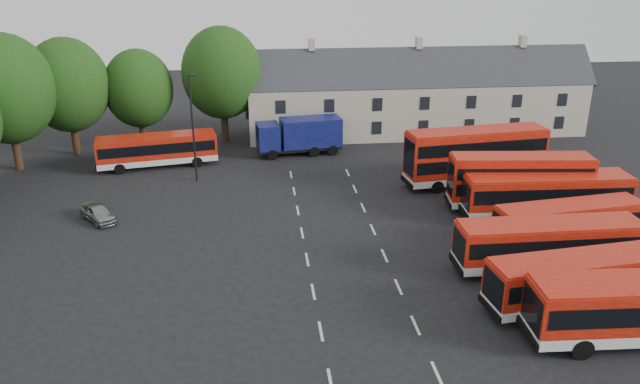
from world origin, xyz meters
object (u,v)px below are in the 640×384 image
Objects in this scene: bus_dd_south at (520,179)px; lamppost at (193,126)px; silver_car at (98,213)px; box_truck at (300,134)px.

bus_dd_south is 1.17× the size of lamppost.
lamppost is at bearing 12.98° from silver_car.
lamppost reaches higher than box_truck.
lamppost is at bearing -153.34° from box_truck.
bus_dd_south reaches higher than silver_car.
bus_dd_south is 26.21m from lamppost.
silver_car is at bearing -145.86° from box_truck.
box_truck is 2.22× the size of silver_car.
silver_car is 0.41× the size of lamppost.
box_truck is (-15.21, 15.22, -0.46)m from bus_dd_south.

